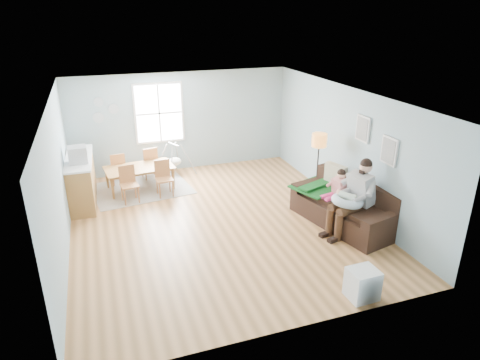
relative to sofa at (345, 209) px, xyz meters
name	(u,v)px	position (x,y,z in m)	size (l,w,h in m)	color
room	(216,111)	(-2.52, 0.93, 2.09)	(8.40, 9.40, 3.90)	#966235
window	(159,113)	(-3.12, 4.39, 1.32)	(1.32, 0.08, 1.62)	silver
pictures	(375,139)	(0.45, -0.12, 1.52)	(0.05, 1.34, 0.74)	silver
wall_plates	(103,110)	(-4.52, 4.40, 1.50)	(0.67, 0.02, 0.66)	#9DAFBD
sofa	(345,209)	(0.00, 0.00, 0.00)	(1.48, 2.46, 0.93)	black
green_throw	(318,187)	(-0.26, 0.73, 0.26)	(1.05, 0.88, 0.04)	#16611E
beige_pillow	(335,176)	(0.10, 0.64, 0.50)	(0.15, 0.53, 0.53)	tan
father	(354,195)	(-0.06, -0.35, 0.49)	(1.16, 0.66, 1.54)	#949496
nursing_pillow	(347,201)	(-0.24, -0.39, 0.40)	(0.63, 0.63, 0.17)	silver
infant	(346,196)	(-0.25, -0.35, 0.50)	(0.31, 0.43, 0.16)	silver
toddler	(337,187)	(-0.13, 0.19, 0.46)	(0.61, 0.38, 0.92)	silver
floor_lamp	(319,146)	(-0.05, 1.19, 1.04)	(0.33, 0.33, 1.65)	black
storage_cube	(362,284)	(-1.10, -2.27, -0.08)	(0.46, 0.41, 0.50)	white
rug	(142,189)	(-3.85, 3.28, -0.32)	(2.34, 1.78, 0.01)	gray
dining_table	(141,178)	(-3.85, 3.28, -0.04)	(1.66, 0.92, 0.58)	brown
chair_sw	(128,182)	(-4.19, 2.65, 0.16)	(0.44, 0.44, 0.87)	olive
chair_se	(163,176)	(-3.35, 2.76, 0.16)	(0.41, 0.41, 0.87)	olive
chair_nw	(118,167)	(-4.35, 3.80, 0.14)	(0.43, 0.43, 0.85)	olive
chair_ne	(150,161)	(-3.51, 3.91, 0.17)	(0.46, 0.46, 0.88)	olive
counter	(82,179)	(-5.22, 2.98, 0.23)	(0.64, 1.98, 1.10)	brown
monitor	(77,155)	(-5.21, 2.60, 0.95)	(0.41, 0.39, 0.37)	#AFB0B4
baby_swing	(175,161)	(-2.83, 4.03, 0.06)	(1.11, 1.12, 0.87)	#AFB0B4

